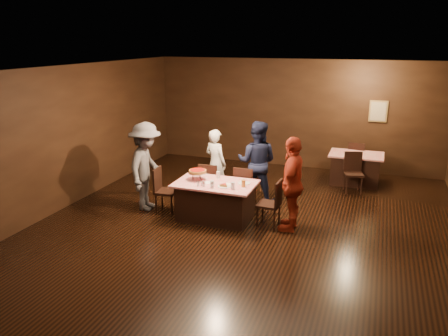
{
  "coord_description": "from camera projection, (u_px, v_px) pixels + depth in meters",
  "views": [
    {
      "loc": [
        2.24,
        -7.04,
        3.53
      ],
      "look_at": [
        -0.63,
        0.94,
        1.0
      ],
      "focal_mm": 35.0,
      "sensor_mm": 36.0,
      "label": 1
    }
  ],
  "objects": [
    {
      "name": "room",
      "position": [
        240.0,
        123.0,
        7.48
      ],
      "size": [
        10.0,
        10.04,
        3.02
      ],
      "color": "black",
      "rests_on": "ground"
    },
    {
      "name": "main_table",
      "position": [
        215.0,
        201.0,
        8.78
      ],
      "size": [
        1.6,
        1.0,
        0.77
      ],
      "primitive_type": "cube",
      "color": "red",
      "rests_on": "ground"
    },
    {
      "name": "back_table",
      "position": [
        355.0,
        169.0,
        10.95
      ],
      "size": [
        1.3,
        0.9,
        0.77
      ],
      "primitive_type": "cube",
      "color": "#B30B0D",
      "rests_on": "ground"
    },
    {
      "name": "chair_far_left",
      "position": [
        211.0,
        183.0,
        9.56
      ],
      "size": [
        0.44,
        0.44,
        0.95
      ],
      "primitive_type": "cube",
      "rotation": [
        0.0,
        0.0,
        3.18
      ],
      "color": "black",
      "rests_on": "ground"
    },
    {
      "name": "chair_far_right",
      "position": [
        245.0,
        187.0,
        9.31
      ],
      "size": [
        0.42,
        0.42,
        0.95
      ],
      "primitive_type": "cube",
      "rotation": [
        0.0,
        0.0,
        3.14
      ],
      "color": "black",
      "rests_on": "ground"
    },
    {
      "name": "chair_end_left",
      "position": [
        166.0,
        190.0,
        9.11
      ],
      "size": [
        0.46,
        0.46,
        0.95
      ],
      "primitive_type": "cube",
      "rotation": [
        0.0,
        0.0,
        1.68
      ],
      "color": "black",
      "rests_on": "ground"
    },
    {
      "name": "chair_end_right",
      "position": [
        269.0,
        203.0,
        8.4
      ],
      "size": [
        0.44,
        0.44,
        0.95
      ],
      "primitive_type": "cube",
      "rotation": [
        0.0,
        0.0,
        -1.62
      ],
      "color": "black",
      "rests_on": "ground"
    },
    {
      "name": "chair_back_near",
      "position": [
        354.0,
        173.0,
        10.3
      ],
      "size": [
        0.51,
        0.51,
        0.95
      ],
      "primitive_type": "cube",
      "rotation": [
        0.0,
        0.0,
        0.26
      ],
      "color": "black",
      "rests_on": "ground"
    },
    {
      "name": "chair_back_far",
      "position": [
        357.0,
        159.0,
        11.47
      ],
      "size": [
        0.48,
        0.48,
        0.95
      ],
      "primitive_type": "cube",
      "rotation": [
        0.0,
        0.0,
        2.99
      ],
      "color": "black",
      "rests_on": "ground"
    },
    {
      "name": "diner_white_jacket",
      "position": [
        216.0,
        163.0,
        9.96
      ],
      "size": [
        0.68,
        0.57,
        1.58
      ],
      "primitive_type": "imported",
      "rotation": [
        0.0,
        0.0,
        2.75
      ],
      "color": "white",
      "rests_on": "ground"
    },
    {
      "name": "diner_navy_hoodie",
      "position": [
        257.0,
        162.0,
        9.58
      ],
      "size": [
        0.92,
        0.73,
        1.83
      ],
      "primitive_type": "imported",
      "rotation": [
        0.0,
        0.0,
        3.19
      ],
      "color": "#141934",
      "rests_on": "ground"
    },
    {
      "name": "diner_grey_knit",
      "position": [
        146.0,
        167.0,
        9.17
      ],
      "size": [
        0.86,
        1.3,
        1.88
      ],
      "primitive_type": "imported",
      "rotation": [
        0.0,
        0.0,
        1.71
      ],
      "color": "#525256",
      "rests_on": "ground"
    },
    {
      "name": "diner_red_shirt",
      "position": [
        292.0,
        184.0,
        8.17
      ],
      "size": [
        0.46,
        1.07,
        1.82
      ],
      "primitive_type": "imported",
      "rotation": [
        0.0,
        0.0,
        -1.56
      ],
      "color": "#A12C19",
      "rests_on": "ground"
    },
    {
      "name": "pizza_stand",
      "position": [
        198.0,
        171.0,
        8.8
      ],
      "size": [
        0.38,
        0.38,
        0.22
      ],
      "color": "black",
      "rests_on": "main_table"
    },
    {
      "name": "plate_with_slice",
      "position": [
        224.0,
        186.0,
        8.42
      ],
      "size": [
        0.25,
        0.25,
        0.06
      ],
      "color": "white",
      "rests_on": "main_table"
    },
    {
      "name": "plate_empty",
      "position": [
        244.0,
        183.0,
        8.63
      ],
      "size": [
        0.25,
        0.25,
        0.01
      ],
      "primitive_type": "cylinder",
      "color": "white",
      "rests_on": "main_table"
    },
    {
      "name": "glass_front_left",
      "position": [
        212.0,
        184.0,
        8.37
      ],
      "size": [
        0.08,
        0.08,
        0.14
      ],
      "primitive_type": "cylinder",
      "color": "silver",
      "rests_on": "main_table"
    },
    {
      "name": "glass_front_right",
      "position": [
        233.0,
        186.0,
        8.28
      ],
      "size": [
        0.08,
        0.08,
        0.14
      ],
      "primitive_type": "cylinder",
      "color": "silver",
      "rests_on": "main_table"
    },
    {
      "name": "glass_amber",
      "position": [
        243.0,
        183.0,
        8.41
      ],
      "size": [
        0.08,
        0.08,
        0.14
      ],
      "primitive_type": "cylinder",
      "color": "#BF7F26",
      "rests_on": "main_table"
    },
    {
      "name": "glass_back",
      "position": [
        218.0,
        175.0,
        8.94
      ],
      "size": [
        0.08,
        0.08,
        0.14
      ],
      "primitive_type": "cylinder",
      "color": "silver",
      "rests_on": "main_table"
    },
    {
      "name": "condiments",
      "position": [
        201.0,
        184.0,
        8.46
      ],
      "size": [
        0.17,
        0.1,
        0.09
      ],
      "color": "silver",
      "rests_on": "main_table"
    },
    {
      "name": "napkin_center",
      "position": [
        230.0,
        184.0,
        8.58
      ],
      "size": [
        0.19,
        0.19,
        0.01
      ],
      "primitive_type": "cube",
      "rotation": [
        0.0,
        0.0,
        0.21
      ],
      "color": "white",
      "rests_on": "main_table"
    },
    {
      "name": "napkin_left",
      "position": [
        207.0,
        183.0,
        8.68
      ],
      "size": [
        0.21,
        0.21,
        0.01
      ],
      "primitive_type": "cube",
      "rotation": [
        0.0,
        0.0,
        -0.35
      ],
      "color": "white",
      "rests_on": "main_table"
    }
  ]
}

